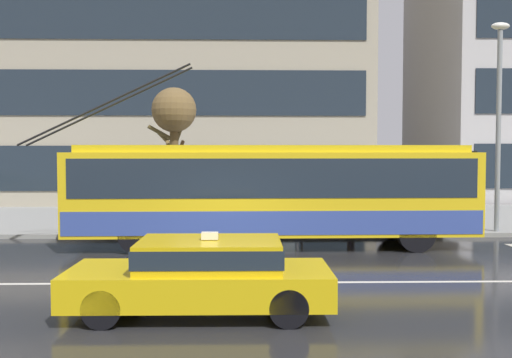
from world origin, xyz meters
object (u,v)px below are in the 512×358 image
(trolleybus, at_px, (272,191))
(bus_shelter, at_px, (247,170))
(pedestrian_walking_past, at_px, (230,183))
(street_tree_bare, at_px, (174,116))
(taxi_oncoming_near, at_px, (204,273))
(pedestrian_approaching_curb, at_px, (260,181))
(street_lamp, at_px, (499,109))
(pedestrian_at_shelter, at_px, (350,183))

(trolleybus, relative_size, bus_shelter, 3.29)
(pedestrian_walking_past, distance_m, street_tree_bare, 3.59)
(taxi_oncoming_near, relative_size, pedestrian_approaching_curb, 2.24)
(trolleybus, xyz_separation_m, bus_shelter, (-0.71, 3.32, 0.50))
(pedestrian_approaching_curb, bearing_deg, bus_shelter, -154.70)
(taxi_oncoming_near, bearing_deg, street_tree_bare, 99.20)
(pedestrian_walking_past, bearing_deg, street_lamp, -2.02)
(street_lamp, bearing_deg, bus_shelter, 170.95)
(bus_shelter, relative_size, pedestrian_at_shelter, 1.96)
(pedestrian_approaching_curb, bearing_deg, street_tree_bare, 169.60)
(pedestrian_walking_past, distance_m, street_lamp, 9.12)
(taxi_oncoming_near, xyz_separation_m, bus_shelter, (0.81, 10.32, 1.42))
(bus_shelter, bearing_deg, street_tree_bare, 163.14)
(trolleybus, relative_size, pedestrian_at_shelter, 6.44)
(taxi_oncoming_near, distance_m, bus_shelter, 10.44)
(pedestrian_walking_past, relative_size, street_lamp, 0.28)
(taxi_oncoming_near, xyz_separation_m, street_lamp, (9.02, 9.01, 3.45))
(bus_shelter, bearing_deg, street_lamp, -9.05)
(taxi_oncoming_near, bearing_deg, trolleybus, 77.78)
(pedestrian_at_shelter, distance_m, street_lamp, 5.39)
(trolleybus, relative_size, street_tree_bare, 2.63)
(taxi_oncoming_near, bearing_deg, pedestrian_at_shelter, 65.96)
(pedestrian_at_shelter, distance_m, street_tree_bare, 6.68)
(pedestrian_at_shelter, height_order, pedestrian_walking_past, pedestrian_at_shelter)
(bus_shelter, bearing_deg, taxi_oncoming_near, -94.49)
(taxi_oncoming_near, relative_size, bus_shelter, 1.12)
(street_lamp, bearing_deg, trolleybus, -165.03)
(pedestrian_approaching_curb, xyz_separation_m, street_lamp, (7.74, -1.53, 2.43))
(pedestrian_walking_past, xyz_separation_m, street_tree_bare, (-2.04, 1.79, 2.34))
(trolleybus, relative_size, taxi_oncoming_near, 2.93)
(pedestrian_walking_past, bearing_deg, bus_shelter, 60.50)
(pedestrian_at_shelter, xyz_separation_m, pedestrian_walking_past, (-4.01, -0.22, 0.02))
(taxi_oncoming_near, bearing_deg, pedestrian_walking_past, 88.49)
(pedestrian_walking_past, height_order, street_lamp, street_lamp)
(pedestrian_at_shelter, xyz_separation_m, street_tree_bare, (-6.05, 1.57, 2.36))
(pedestrian_approaching_curb, height_order, pedestrian_walking_past, pedestrian_approaching_curb)
(taxi_oncoming_near, distance_m, street_tree_bare, 11.74)
(taxi_oncoming_near, bearing_deg, bus_shelter, 85.51)
(pedestrian_walking_past, height_order, street_tree_bare, street_tree_bare)
(taxi_oncoming_near, bearing_deg, pedestrian_approaching_curb, 83.05)
(bus_shelter, xyz_separation_m, pedestrian_at_shelter, (3.44, -0.78, -0.42))
(bus_shelter, height_order, street_lamp, street_lamp)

